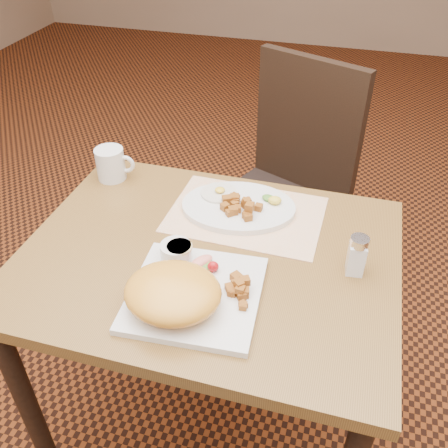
% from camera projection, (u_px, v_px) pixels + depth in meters
% --- Properties ---
extents(ground, '(8.00, 8.00, 0.00)m').
position_uv_depth(ground, '(213.00, 424.00, 1.66)').
color(ground, black).
rests_on(ground, ground).
extents(table, '(0.90, 0.70, 0.75)m').
position_uv_depth(table, '(209.00, 286.00, 1.27)').
color(table, brown).
rests_on(table, ground).
extents(chair_far, '(0.55, 0.56, 0.97)m').
position_uv_depth(chair_far, '(287.00, 181.00, 1.85)').
color(chair_far, black).
rests_on(chair_far, ground).
extents(placemat, '(0.41, 0.29, 0.00)m').
position_uv_depth(placemat, '(246.00, 214.00, 1.33)').
color(placemat, white).
rests_on(placemat, table).
extents(plate_square, '(0.30, 0.30, 0.02)m').
position_uv_depth(plate_square, '(195.00, 294.00, 1.08)').
color(plate_square, silver).
rests_on(plate_square, table).
extents(plate_oval, '(0.34, 0.27, 0.02)m').
position_uv_depth(plate_oval, '(238.00, 207.00, 1.34)').
color(plate_oval, silver).
rests_on(plate_oval, placemat).
extents(hollandaise_mound, '(0.20, 0.18, 0.08)m').
position_uv_depth(hollandaise_mound, '(172.00, 293.00, 1.03)').
color(hollandaise_mound, gold).
rests_on(hollandaise_mound, plate_square).
extents(ramekin, '(0.08, 0.07, 0.04)m').
position_uv_depth(ramekin, '(176.00, 251.00, 1.15)').
color(ramekin, silver).
rests_on(ramekin, plate_square).
extents(garnish_sq, '(0.08, 0.07, 0.03)m').
position_uv_depth(garnish_sq, '(206.00, 264.00, 1.13)').
color(garnish_sq, '#387223').
rests_on(garnish_sq, plate_square).
extents(fried_egg, '(0.10, 0.10, 0.02)m').
position_uv_depth(fried_egg, '(219.00, 192.00, 1.37)').
color(fried_egg, white).
rests_on(fried_egg, plate_oval).
extents(garnish_ov, '(0.06, 0.05, 0.02)m').
position_uv_depth(garnish_ov, '(272.00, 199.00, 1.34)').
color(garnish_ov, '#387223').
rests_on(garnish_ov, plate_oval).
extents(salt_shaker, '(0.05, 0.05, 0.10)m').
position_uv_depth(salt_shaker, '(357.00, 255.00, 1.12)').
color(salt_shaker, white).
rests_on(salt_shaker, table).
extents(coffee_mug, '(0.11, 0.08, 0.09)m').
position_uv_depth(coffee_mug, '(111.00, 164.00, 1.44)').
color(coffee_mug, silver).
rests_on(coffee_mug, table).
extents(home_fries_sq, '(0.08, 0.10, 0.03)m').
position_uv_depth(home_fries_sq, '(237.00, 289.00, 1.07)').
color(home_fries_sq, '#A25C1A').
rests_on(home_fries_sq, plate_square).
extents(home_fries_ov, '(0.11, 0.10, 0.04)m').
position_uv_depth(home_fries_ov, '(239.00, 205.00, 1.31)').
color(home_fries_ov, '#A25C1A').
rests_on(home_fries_ov, plate_oval).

